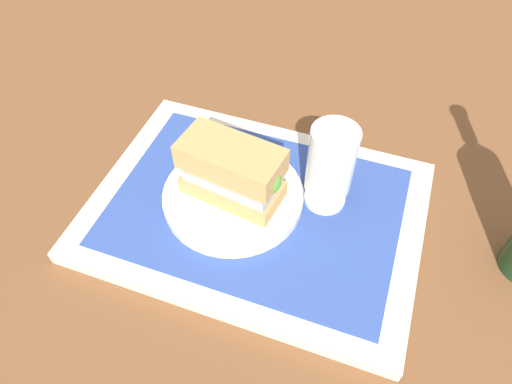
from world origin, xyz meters
The scene contains 6 objects.
ground_plane centered at (0.00, 0.00, 0.00)m, with size 3.00×3.00×0.00m, color brown.
tray centered at (0.00, 0.00, 0.01)m, with size 0.44×0.32×0.02m, color beige.
placemat centered at (0.00, 0.00, 0.02)m, with size 0.38×0.27×0.00m, color #2D4793.
plate centered at (-0.03, 0.00, 0.03)m, with size 0.19×0.19×0.01m, color silver.
sandwich centered at (-0.03, 0.00, 0.08)m, with size 0.14×0.08×0.08m.
beer_glass centered at (0.08, 0.04, 0.09)m, with size 0.06×0.06×0.12m.
Camera 1 is at (0.13, -0.36, 0.52)m, focal length 32.58 mm.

